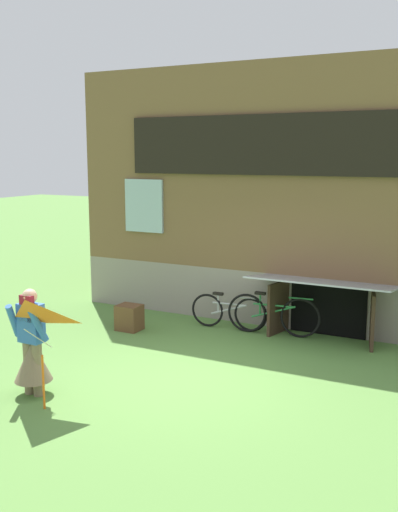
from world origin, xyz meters
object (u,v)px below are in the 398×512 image
Objects in this scene: person at (32,351)px; bicycle_silver at (229,312)px; kite at (26,327)px; wooden_crate at (129,317)px; bicycle_green at (273,315)px.

bicycle_silver is at bearing 87.24° from person.
wooden_crate is at bearing 104.22° from kite.
kite is at bearing -75.78° from wooden_crate.
person is at bearing 128.91° from kite.
bicycle_silver is at bearing 81.00° from kite.
bicycle_silver is at bearing 175.81° from bicycle_green.
bicycle_silver reaches higher than wooden_crate.
person is 1.07× the size of kite.
kite is 2.90× the size of wooden_crate.
person is at bearing -110.06° from bicycle_silver.
person is 0.99× the size of bicycle_silver.
person is 4.58m from bicycle_green.
bicycle_silver is (0.72, 4.56, -0.82)m from kite.
person reaches higher than bicycle_silver.
bicycle_silver is 1.89m from wooden_crate.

